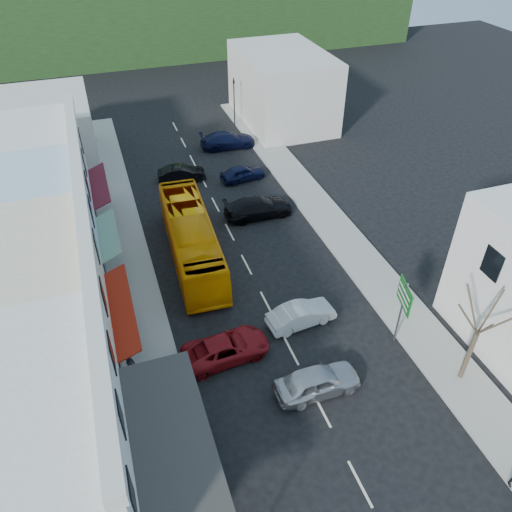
{
  "coord_description": "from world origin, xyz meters",
  "views": [
    {
      "loc": [
        -7.8,
        -16.94,
        21.06
      ],
      "look_at": [
        0.0,
        6.0,
        2.2
      ],
      "focal_mm": 35.0,
      "sensor_mm": 36.0,
      "label": 1
    }
  ],
  "objects": [
    {
      "name": "shopfront_row",
      "position": [
        -12.49,
        5.0,
        4.0
      ],
      "size": [
        8.25,
        30.0,
        8.0
      ],
      "color": "beige",
      "rests_on": "ground"
    },
    {
      "name": "car_red",
      "position": [
        -3.49,
        0.75,
        0.7
      ],
      "size": [
        4.75,
        2.3,
        1.4
      ],
      "primitive_type": "imported",
      "rotation": [
        0.0,
        0.0,
        1.66
      ],
      "color": "maroon",
      "rests_on": "ground"
    },
    {
      "name": "pedestrian_left",
      "position": [
        -8.5,
        0.68,
        1.0
      ],
      "size": [
        0.61,
        0.71,
        1.7
      ],
      "primitive_type": "imported",
      "rotation": [
        0.0,
        0.0,
        1.16
      ],
      "color": "black",
      "rests_on": "sidewalk_left"
    },
    {
      "name": "direction_sign",
      "position": [
        5.8,
        -1.17,
        2.1
      ],
      "size": [
        1.13,
        2.0,
        4.21
      ],
      "primitive_type": null,
      "rotation": [
        0.0,
        0.0,
        -0.25
      ],
      "color": "#125E1B",
      "rests_on": "ground"
    },
    {
      "name": "car_black_far",
      "position": [
        -1.67,
        20.71,
        0.7
      ],
      "size": [
        4.58,
        2.3,
        1.4
      ],
      "primitive_type": "imported",
      "rotation": [
        0.0,
        0.0,
        1.45
      ],
      "color": "black",
      "rests_on": "ground"
    },
    {
      "name": "traffic_signal",
      "position": [
        5.98,
        30.44,
        2.41
      ],
      "size": [
        0.76,
        1.1,
        4.82
      ],
      "primitive_type": null,
      "rotation": [
        0.0,
        0.0,
        3.29
      ],
      "color": "black",
      "rests_on": "ground"
    },
    {
      "name": "sidewalk_left",
      "position": [
        -7.5,
        10.0,
        0.07
      ],
      "size": [
        3.0,
        52.0,
        0.15
      ],
      "primitive_type": "cube",
      "color": "gray",
      "rests_on": "ground"
    },
    {
      "name": "distant_block_right",
      "position": [
        11.0,
        30.0,
        3.5
      ],
      "size": [
        8.0,
        12.0,
        7.0
      ],
      "primitive_type": "cube",
      "color": "#B7B2A8",
      "rests_on": "ground"
    },
    {
      "name": "car_black_near",
      "position": [
        2.72,
        13.4,
        0.7
      ],
      "size": [
        4.5,
        1.85,
        1.4
      ],
      "primitive_type": "imported",
      "rotation": [
        0.0,
        0.0,
        1.57
      ],
      "color": "black",
      "rests_on": "ground"
    },
    {
      "name": "car_navy_far",
      "position": [
        3.82,
        25.59,
        0.7
      ],
      "size": [
        4.62,
        2.16,
        1.4
      ],
      "primitive_type": "imported",
      "rotation": [
        0.0,
        0.0,
        1.5
      ],
      "color": "black",
      "rests_on": "ground"
    },
    {
      "name": "sidewalk_right",
      "position": [
        7.5,
        10.0,
        0.07
      ],
      "size": [
        3.0,
        52.0,
        0.15
      ],
      "primitive_type": "cube",
      "color": "gray",
      "rests_on": "ground"
    },
    {
      "name": "street_tree",
      "position": [
        7.66,
        -4.59,
        3.34
      ],
      "size": [
        2.59,
        2.59,
        6.68
      ],
      "primitive_type": null,
      "rotation": [
        0.0,
        0.0,
        0.12
      ],
      "color": "#342B20",
      "rests_on": "ground"
    },
    {
      "name": "distant_block_left",
      "position": [
        -12.0,
        27.0,
        3.0
      ],
      "size": [
        8.0,
        10.0,
        6.0
      ],
      "primitive_type": "cube",
      "color": "#B7B2A8",
      "rests_on": "ground"
    },
    {
      "name": "car_navy_mid",
      "position": [
        3.27,
        19.12,
        0.7
      ],
      "size": [
        4.61,
        2.39,
        1.4
      ],
      "primitive_type": "imported",
      "rotation": [
        0.0,
        0.0,
        1.71
      ],
      "color": "black",
      "rests_on": "ground"
    },
    {
      "name": "bus",
      "position": [
        -3.22,
        9.92,
        1.55
      ],
      "size": [
        3.08,
        11.71,
        3.1
      ],
      "primitive_type": "imported",
      "rotation": [
        0.0,
        0.0,
        -0.05
      ],
      "color": "#FB9904",
      "rests_on": "ground"
    },
    {
      "name": "ground",
      "position": [
        0.0,
        0.0,
        0.0
      ],
      "size": [
        120.0,
        120.0,
        0.0
      ],
      "primitive_type": "plane",
      "color": "black",
      "rests_on": "ground"
    },
    {
      "name": "car_silver",
      "position": [
        0.22,
        -2.92,
        0.7
      ],
      "size": [
        4.43,
        1.88,
        1.4
      ],
      "primitive_type": "imported",
      "rotation": [
        0.0,
        0.0,
        1.59
      ],
      "color": "#B4B4B9",
      "rests_on": "ground"
    },
    {
      "name": "car_white",
      "position": [
        1.33,
        1.78,
        0.7
      ],
      "size": [
        4.56,
        2.25,
        1.4
      ],
      "primitive_type": "imported",
      "rotation": [
        0.0,
        0.0,
        1.68
      ],
      "color": "silver",
      "rests_on": "ground"
    }
  ]
}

